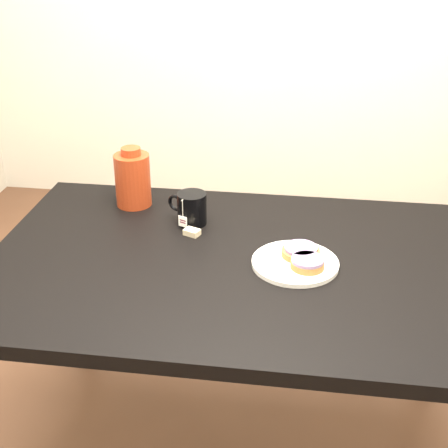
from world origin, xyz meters
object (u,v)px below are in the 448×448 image
object	(u,v)px
table	(240,286)
plate	(295,262)
bagel_back	(301,251)
bagel_package	(133,179)
mug	(191,208)
teabag_pouch	(192,232)
bagel_front	(307,263)

from	to	relation	value
table	plate	world-z (taller)	plate
bagel_back	bagel_package	world-z (taller)	bagel_package
table	bagel_package	world-z (taller)	bagel_package
mug	bagel_package	bearing A→B (deg)	176.16
table	bagel_back	bearing A→B (deg)	9.04
mug	teabag_pouch	size ratio (longest dim) A/B	3.14
table	plate	distance (m)	0.18
plate	bagel_front	distance (m)	0.05
plate	bagel_package	xyz separation A→B (m)	(-0.53, 0.32, 0.08)
mug	plate	bearing A→B (deg)	-9.42
table	mug	xyz separation A→B (m)	(-0.17, 0.20, 0.13)
bagel_back	bagel_front	bearing A→B (deg)	-72.65
plate	bagel_back	bearing A→B (deg)	68.56
bagel_back	mug	xyz separation A→B (m)	(-0.34, 0.18, 0.02)
plate	bagel_back	world-z (taller)	bagel_back
table	bagel_back	world-z (taller)	bagel_back
bagel_front	teabag_pouch	distance (m)	0.38
bagel_front	teabag_pouch	bearing A→B (deg)	154.71
bagel_front	teabag_pouch	size ratio (longest dim) A/B	2.19
bagel_package	bagel_front	bearing A→B (deg)	-31.35
bagel_back	bagel_front	xyz separation A→B (m)	(0.02, -0.06, 0.00)
plate	bagel_package	world-z (taller)	bagel_package
plate	bagel_package	distance (m)	0.63
bagel_front	mug	size ratio (longest dim) A/B	0.70
table	bagel_front	bearing A→B (deg)	-10.86
plate	bagel_back	size ratio (longest dim) A/B	1.66
mug	table	bearing A→B (deg)	-25.97
table	mug	size ratio (longest dim) A/B	9.90
table	bagel_package	distance (m)	0.52
bagel_back	table	bearing A→B (deg)	-170.96
plate	mug	world-z (taller)	mug
bagel_front	mug	distance (m)	0.43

